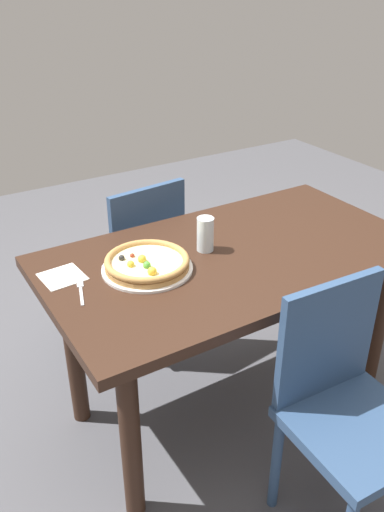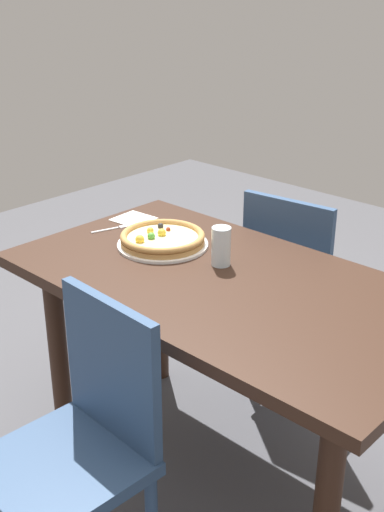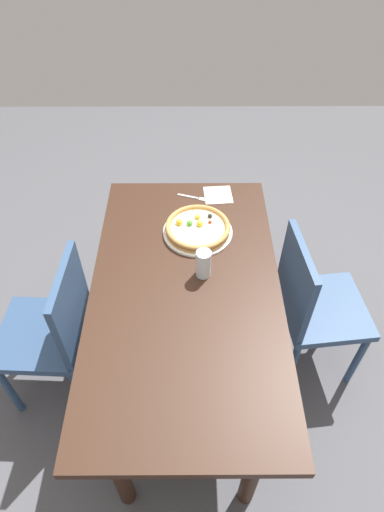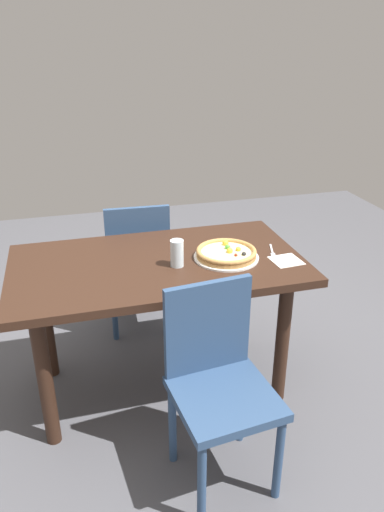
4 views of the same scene
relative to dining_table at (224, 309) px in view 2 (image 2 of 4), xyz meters
name	(u,v)px [view 2 (image 2 of 4)]	position (x,y,z in m)	size (l,w,h in m)	color
ground_plane	(221,466)	(0.00, 0.00, -0.65)	(6.00, 6.00, 0.00)	#4C4C51
dining_table	(224,309)	(0.00, 0.00, 0.00)	(1.44, 0.80, 0.76)	#331E14
chair_near	(80,443)	(0.01, -0.61, -0.17)	(0.42, 0.42, 0.88)	navy
chair_far	(297,284)	(-0.12, 0.61, -0.17)	(0.44, 0.44, 0.88)	navy
plate	(163,244)	(-0.34, 0.05, 0.11)	(0.33, 0.33, 0.01)	white
pizza	(162,238)	(-0.34, 0.05, 0.14)	(0.30, 0.30, 0.05)	#B78447
fork	(115,228)	(-0.59, 0.05, 0.11)	(0.06, 0.16, 0.00)	silver
drinking_glass	(221,246)	(-0.08, 0.08, 0.18)	(0.06, 0.06, 0.13)	silver
napkin	(133,219)	(-0.62, 0.16, 0.11)	(0.14, 0.14, 0.00)	white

